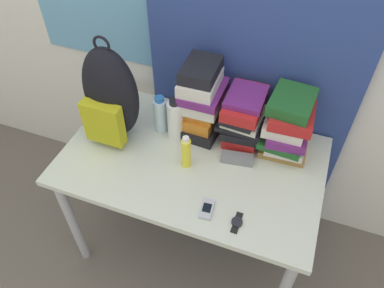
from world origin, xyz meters
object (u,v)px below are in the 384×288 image
Objects in this scene: backpack at (110,96)px; book_stack_center at (244,116)px; cell_phone at (207,209)px; book_stack_left at (202,101)px; wristwatch at (237,222)px; sports_bottle at (175,120)px; sunscreen_bottle at (186,152)px; sunglasses_case at (237,158)px; water_bottle at (161,115)px; book_stack_right at (288,124)px.

book_stack_center is (0.59, 0.19, -0.10)m from backpack.
cell_phone is (-0.02, -0.47, -0.13)m from book_stack_center.
wristwatch is at bearing -56.00° from book_stack_left.
cell_phone is at bearing -51.46° from sports_bottle.
backpack reaches higher than sports_bottle.
sports_bottle is at bearing -160.13° from book_stack_center.
book_stack_left reaches higher than sports_bottle.
sunscreen_bottle reaches higher than wristwatch.
book_stack_left is (0.38, 0.19, -0.06)m from backpack.
cell_phone is at bearing 173.09° from wristwatch.
sunscreen_bottle is at bearing 144.21° from wristwatch.
book_stack_center is at bearing 53.90° from sunscreen_bottle.
sports_bottle is at bearing 171.23° from sunglasses_case.
book_stack_left is at bearing 24.69° from water_bottle.
sunglasses_case is at bearing 2.50° from backpack.
sunglasses_case is at bearing -82.73° from book_stack_center.
sunglasses_case is at bearing 105.87° from wristwatch.
cell_phone is at bearing -92.69° from book_stack_center.
sunscreen_bottle is 0.39m from wristwatch.
water_bottle is 1.33× the size of sunglasses_case.
book_stack_right is at bearing 8.28° from water_bottle.
book_stack_left is at bearing 25.93° from backpack.
book_stack_right is 1.95× the size of sunglasses_case.
book_stack_center is at bearing 103.07° from wristwatch.
backpack is 5.27× the size of wristwatch.
book_stack_right is 1.30× the size of sports_bottle.
book_stack_right is 0.53m from sports_bottle.
sunscreen_bottle is (-0.40, -0.27, -0.07)m from book_stack_right.
backpack is 0.44m from sunscreen_bottle.
cell_phone is at bearing -67.75° from book_stack_left.
sports_bottle is 0.35m from sunglasses_case.
sunscreen_bottle is at bearing -146.29° from book_stack_right.
book_stack_left reaches higher than sunglasses_case.
book_stack_right is 0.48m from sunscreen_bottle.
book_stack_left is 0.32m from sunglasses_case.
water_bottle reaches higher than sunscreen_bottle.
sunscreen_bottle is (0.11, -0.15, -0.03)m from sports_bottle.
cell_phone is (0.29, -0.36, -0.10)m from sports_bottle.
book_stack_center reaches higher than sunscreen_bottle.
water_bottle is 0.09m from sports_bottle.
sunscreen_bottle is (0.40, -0.08, -0.15)m from backpack.
book_stack_left is 1.59× the size of sports_bottle.
cell_phone is at bearing -26.16° from backpack.
book_stack_center is 1.57× the size of sunscreen_bottle.
backpack is 0.43m from book_stack_left.
book_stack_right is at bearing 64.27° from cell_phone.
book_stack_center is 0.41m from water_bottle.
sunscreen_bottle is at bearing -154.21° from sunglasses_case.
water_bottle is at bearing -171.72° from book_stack_right.
book_stack_left reaches higher than water_bottle.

